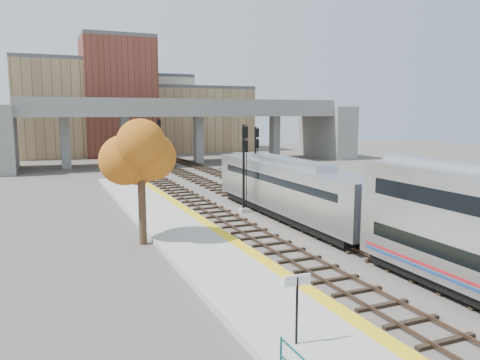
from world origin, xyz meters
name	(u,v)px	position (x,y,z in m)	size (l,w,h in m)	color
ground	(325,242)	(0.00, 0.00, 0.00)	(160.00, 160.00, 0.00)	#47423D
platform	(210,253)	(-7.25, 0.00, 0.17)	(4.50, 60.00, 0.35)	#9E9E99
yellow_strip	(242,246)	(-5.35, 0.00, 0.35)	(0.70, 60.00, 0.01)	yellow
tracks	(251,202)	(0.93, 12.50, 0.08)	(10.70, 95.00, 0.25)	black
overpass	(185,124)	(4.92, 45.00, 5.81)	(54.00, 12.00, 9.50)	slate
buildings_far	(133,111)	(1.26, 66.57, 7.88)	(43.00, 21.00, 20.60)	tan
parking_lot	(294,173)	(14.00, 28.00, 0.02)	(14.00, 18.00, 0.04)	black
locomotive	(289,188)	(1.00, 6.18, 2.28)	(3.02, 19.05, 4.10)	#A8AAB2
signal_mast_near	(244,170)	(-1.10, 9.44, 3.27)	(0.60, 0.64, 6.71)	#9E9E99
signal_mast_mid	(256,163)	(3.00, 16.06, 2.98)	(0.60, 0.64, 6.31)	#9E9E99
signal_mast_far	(159,146)	(-1.10, 36.60, 3.34)	(0.60, 0.64, 6.82)	#9E9E99
station_sign	(297,295)	(-8.12, -10.66, 1.98)	(0.90, 0.10, 2.27)	black
tree	(140,151)	(-10.01, 3.77, 5.47)	(3.60, 3.60, 7.38)	#382619
car_a	(281,176)	(9.31, 22.78, 0.62)	(1.37, 3.42, 1.16)	#99999E
car_b	(287,167)	(14.02, 29.90, 0.59)	(1.17, 3.36, 1.11)	#99999E
car_c	(286,163)	(15.56, 33.00, 0.71)	(1.88, 4.62, 1.34)	#99999E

